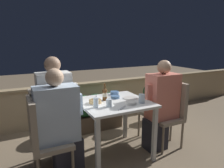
# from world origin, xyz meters

# --- Properties ---
(ground_plane) EXTENTS (16.00, 16.00, 0.00)m
(ground_plane) POSITION_xyz_m (0.00, 0.00, 0.00)
(ground_plane) COLOR #847056
(parapet_wall) EXTENTS (9.00, 0.18, 0.74)m
(parapet_wall) POSITION_xyz_m (0.00, 1.40, 0.38)
(parapet_wall) COLOR tan
(parapet_wall) RESTS_ON ground_plane
(dining_table) EXTENTS (0.88, 0.83, 0.76)m
(dining_table) POSITION_xyz_m (0.00, 0.00, 0.65)
(dining_table) COLOR white
(dining_table) RESTS_ON ground_plane
(planter_hedge) EXTENTS (0.84, 0.47, 0.62)m
(planter_hedge) POSITION_xyz_m (0.12, 0.91, 0.35)
(planter_hedge) COLOR brown
(planter_hedge) RESTS_ON ground_plane
(chair_left_near) EXTENTS (0.42, 0.41, 0.96)m
(chair_left_near) POSITION_xyz_m (-0.93, -0.13, 0.56)
(chair_left_near) COLOR gray
(chair_left_near) RESTS_ON ground_plane
(person_blue_shirt) EXTENTS (0.51, 0.26, 1.26)m
(person_blue_shirt) POSITION_xyz_m (-0.73, -0.13, 0.63)
(person_blue_shirt) COLOR #282833
(person_blue_shirt) RESTS_ON ground_plane
(chair_left_far) EXTENTS (0.42, 0.41, 0.96)m
(chair_left_far) POSITION_xyz_m (-0.90, 0.17, 0.56)
(chair_left_far) COLOR gray
(chair_left_far) RESTS_ON ground_plane
(person_white_polo) EXTENTS (0.48, 0.26, 1.36)m
(person_white_polo) POSITION_xyz_m (-0.70, 0.17, 0.68)
(person_white_polo) COLOR #282833
(person_white_polo) RESTS_ON ground_plane
(chair_right_near) EXTENTS (0.42, 0.41, 0.96)m
(chair_right_near) POSITION_xyz_m (0.88, -0.12, 0.56)
(chair_right_near) COLOR gray
(chair_right_near) RESTS_ON ground_plane
(person_coral_top) EXTENTS (0.50, 0.26, 1.28)m
(person_coral_top) POSITION_xyz_m (0.67, -0.12, 0.64)
(person_coral_top) COLOR #282833
(person_coral_top) RESTS_ON ground_plane
(chair_right_far) EXTENTS (0.42, 0.41, 0.96)m
(chair_right_far) POSITION_xyz_m (0.89, 0.13, 0.56)
(chair_right_far) COLOR gray
(chair_right_far) RESTS_ON ground_plane
(beer_bottle) EXTENTS (0.06, 0.06, 0.23)m
(beer_bottle) POSITION_xyz_m (-0.09, 0.10, 0.85)
(beer_bottle) COLOR brown
(beer_bottle) RESTS_ON dining_table
(plate_0) EXTENTS (0.20, 0.20, 0.01)m
(plate_0) POSITION_xyz_m (0.27, 0.02, 0.76)
(plate_0) COLOR silver
(plate_0) RESTS_ON dining_table
(bowl_0) EXTENTS (0.12, 0.12, 0.05)m
(bowl_0) POSITION_xyz_m (0.17, 0.31, 0.79)
(bowl_0) COLOR #4C709E
(bowl_0) RESTS_ON dining_table
(bowl_1) EXTENTS (0.14, 0.14, 0.04)m
(bowl_1) POSITION_xyz_m (0.13, -0.20, 0.78)
(bowl_1) COLOR silver
(bowl_1) RESTS_ON dining_table
(bowl_2) EXTENTS (0.16, 0.16, 0.05)m
(bowl_2) POSITION_xyz_m (-0.25, 0.04, 0.79)
(bowl_2) COLOR tan
(bowl_2) RESTS_ON dining_table
(bowl_3) EXTENTS (0.12, 0.12, 0.03)m
(bowl_3) POSITION_xyz_m (0.08, 0.13, 0.78)
(bowl_3) COLOR #4C709E
(bowl_3) RESTS_ON dining_table
(glass_cup_0) EXTENTS (0.08, 0.08, 0.11)m
(glass_cup_0) POSITION_xyz_m (0.29, -0.21, 0.82)
(glass_cup_0) COLOR silver
(glass_cup_0) RESTS_ON dining_table
(glass_cup_1) EXTENTS (0.06, 0.06, 0.12)m
(glass_cup_1) POSITION_xyz_m (-0.30, -0.12, 0.82)
(glass_cup_1) COLOR silver
(glass_cup_1) RESTS_ON dining_table
(glass_cup_2) EXTENTS (0.07, 0.07, 0.09)m
(glass_cup_2) POSITION_xyz_m (-0.15, -0.16, 0.81)
(glass_cup_2) COLOR silver
(glass_cup_2) RESTS_ON dining_table
(fork_0) EXTENTS (0.15, 0.11, 0.01)m
(fork_0) POSITION_xyz_m (-0.04, -0.29, 0.76)
(fork_0) COLOR silver
(fork_0) RESTS_ON dining_table
(fork_1) EXTENTS (0.09, 0.16, 0.01)m
(fork_1) POSITION_xyz_m (-0.14, 0.27, 0.76)
(fork_1) COLOR silver
(fork_1) RESTS_ON dining_table
(potted_plant) EXTENTS (0.33, 0.33, 0.74)m
(potted_plant) POSITION_xyz_m (1.18, 0.72, 0.45)
(potted_plant) COLOR brown
(potted_plant) RESTS_ON ground_plane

